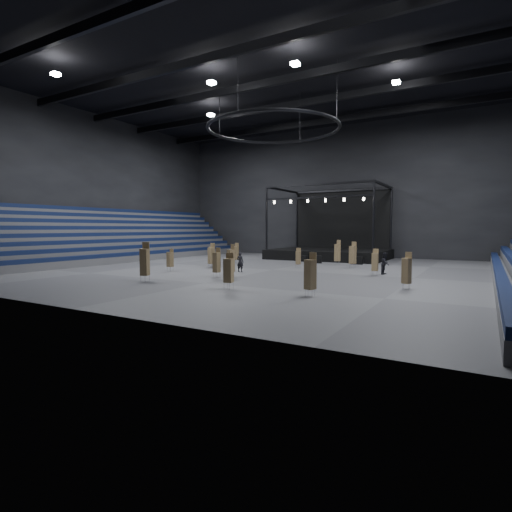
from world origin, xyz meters
The scene contains 29 objects.
floor centered at (0.00, 0.00, 0.00)m, with size 50.00×50.00×0.00m, color #4E4D50.
ceiling centered at (0.00, 0.00, 18.00)m, with size 50.00×42.00×0.20m, color black.
wall_back centered at (0.00, 21.00, 9.00)m, with size 50.00×0.20×18.00m, color black.
wall_front centered at (0.00, -21.00, 9.00)m, with size 50.00×0.20×18.00m, color black.
wall_left centered at (-25.00, 0.00, 9.00)m, with size 0.20×42.00×18.00m, color black.
bleachers_left centered at (-22.94, 0.00, 1.73)m, with size 7.20×40.00×6.40m.
stage centered at (0.00, 16.24, 1.45)m, with size 14.00×10.00×9.20m.
truss_ring centered at (0.00, 0.00, 13.00)m, with size 12.30×12.30×5.15m.
roof_girders centered at (0.00, 0.00, 17.20)m, with size 49.00×30.35×0.70m.
floodlights centered at (0.00, -4.00, 16.60)m, with size 28.60×16.60×0.25m.
flight_case_left centered at (-1.26, 10.14, 0.36)m, with size 1.09×0.54×0.72m, color black.
flight_case_mid centered at (0.85, 8.81, 0.42)m, with size 1.26×0.63×0.84m, color black.
flight_case_right centered at (5.23, 9.63, 0.41)m, with size 1.24×0.62×0.83m, color black.
chair_stack_0 centered at (-6.80, -0.36, 1.25)m, with size 0.56×0.56×2.41m.
chair_stack_1 centered at (9.41, 0.14, 1.17)m, with size 0.50×0.50×2.21m.
chair_stack_2 centered at (-4.29, -11.99, 1.49)m, with size 0.69×0.69×2.90m.
chair_stack_3 centered at (1.42, 2.64, 1.05)m, with size 0.56×0.56×1.97m.
chair_stack_4 centered at (-0.52, -6.32, 1.33)m, with size 0.59×0.59×2.63m.
chair_stack_5 centered at (-1.28, -7.22, 1.23)m, with size 0.51×0.51×2.36m.
chair_stack_6 centered at (-7.61, -5.63, 1.10)m, with size 0.53×0.53×2.05m.
chair_stack_7 centered at (-6.77, 4.06, 1.20)m, with size 0.53×0.53×2.27m.
chair_stack_8 centered at (12.95, -6.40, 1.24)m, with size 0.60×0.60×2.40m.
chair_stack_9 centered at (-6.39, -1.09, 1.22)m, with size 0.54×0.54×2.37m.
chair_stack_10 centered at (6.02, 5.36, 1.35)m, with size 0.65×0.65×2.59m.
chair_stack_11 centered at (3.08, -11.99, 1.24)m, with size 0.62×0.62×2.33m.
chair_stack_12 centered at (8.67, -11.99, 1.32)m, with size 0.66×0.66×2.54m.
chair_stack_13 centered at (3.58, 8.01, 1.36)m, with size 0.62×0.62×2.66m.
man_center centered at (-1.72, -3.01, 0.89)m, with size 0.65×0.43×1.78m, color black.
crew_member centered at (9.95, 1.45, 0.93)m, with size 0.90×0.70×1.86m, color black.
Camera 1 is at (17.26, -33.06, 3.91)m, focal length 28.00 mm.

